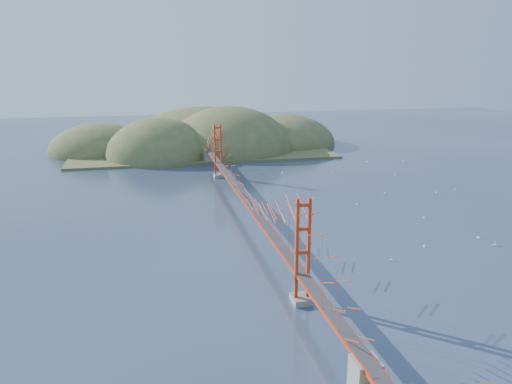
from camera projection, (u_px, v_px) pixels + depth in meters
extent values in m
plane|color=#2A3A54|center=(246.00, 218.00, 82.25)|extent=(320.00, 320.00, 0.00)
cube|color=gray|center=(301.00, 299.00, 53.90)|extent=(2.00, 2.40, 0.70)
cube|color=gray|center=(218.00, 176.00, 110.41)|extent=(2.00, 2.40, 0.70)
cube|color=red|center=(246.00, 199.00, 81.39)|extent=(1.40, 92.00, 0.16)
cube|color=red|center=(246.00, 200.00, 81.44)|extent=(1.33, 92.00, 0.24)
cube|color=#38383A|center=(246.00, 198.00, 81.36)|extent=(1.19, 92.00, 0.03)
cube|color=gray|center=(365.00, 378.00, 38.50)|extent=(2.00, 2.20, 3.30)
cube|color=gray|center=(209.00, 156.00, 125.14)|extent=(2.20, 2.60, 3.30)
cube|color=olive|center=(201.00, 149.00, 142.46)|extent=(70.00, 40.00, 0.60)
ellipsoid|color=olive|center=(159.00, 157.00, 132.44)|extent=(28.00, 28.00, 21.00)
ellipsoid|color=olive|center=(230.00, 150.00, 142.34)|extent=(36.00, 36.00, 25.00)
ellipsoid|color=olive|center=(283.00, 144.00, 153.70)|extent=(32.00, 32.00, 18.00)
ellipsoid|color=olive|center=(100.00, 152.00, 140.33)|extent=(28.00, 28.00, 16.00)
ellipsoid|color=olive|center=(202.00, 142.00, 156.13)|extent=(44.00, 44.00, 22.00)
cube|color=white|center=(367.00, 162.00, 126.82)|extent=(0.31, 0.52, 0.09)
cylinder|color=white|center=(367.00, 161.00, 126.75)|extent=(0.01, 0.01, 0.54)
cube|color=white|center=(424.00, 247.00, 69.73)|extent=(0.28, 0.52, 0.09)
cylinder|color=white|center=(424.00, 245.00, 69.66)|extent=(0.01, 0.01, 0.54)
cube|color=white|center=(478.00, 237.00, 73.32)|extent=(0.29, 0.56, 0.10)
cylinder|color=white|center=(479.00, 235.00, 73.24)|extent=(0.02, 0.02, 0.58)
cube|color=white|center=(314.00, 199.00, 93.09)|extent=(0.52, 0.30, 0.09)
cylinder|color=white|center=(314.00, 198.00, 93.02)|extent=(0.01, 0.01, 0.54)
cube|color=white|center=(332.00, 173.00, 114.57)|extent=(0.50, 0.40, 0.09)
cylinder|color=white|center=(332.00, 172.00, 114.50)|extent=(0.01, 0.01, 0.54)
cube|color=white|center=(495.00, 245.00, 70.22)|extent=(0.62, 0.47, 0.11)
cylinder|color=white|center=(495.00, 243.00, 70.14)|extent=(0.02, 0.02, 0.66)
cube|color=white|center=(424.00, 217.00, 82.48)|extent=(0.35, 0.52, 0.09)
cylinder|color=white|center=(424.00, 216.00, 82.41)|extent=(0.01, 0.01, 0.54)
cube|color=white|center=(391.00, 260.00, 65.10)|extent=(0.53, 0.36, 0.09)
cylinder|color=white|center=(391.00, 258.00, 65.02)|extent=(0.01, 0.01, 0.55)
cube|color=white|center=(385.00, 194.00, 96.75)|extent=(0.51, 0.53, 0.10)
cylinder|color=white|center=(385.00, 192.00, 96.67)|extent=(0.02, 0.02, 0.61)
cube|color=white|center=(436.00, 193.00, 97.25)|extent=(0.55, 0.59, 0.11)
cylinder|color=white|center=(436.00, 191.00, 97.16)|extent=(0.02, 0.02, 0.66)
cube|color=white|center=(395.00, 175.00, 112.48)|extent=(0.32, 0.55, 0.09)
cylinder|color=white|center=(395.00, 174.00, 112.41)|extent=(0.02, 0.02, 0.57)
cube|color=white|center=(357.00, 204.00, 89.76)|extent=(0.27, 0.60, 0.11)
cylinder|color=white|center=(357.00, 203.00, 89.68)|extent=(0.02, 0.02, 0.63)
cube|color=white|center=(403.00, 161.00, 127.24)|extent=(0.50, 0.23, 0.09)
cylinder|color=white|center=(403.00, 160.00, 127.17)|extent=(0.01, 0.01, 0.53)
cube|color=white|center=(282.00, 173.00, 114.09)|extent=(0.53, 0.25, 0.09)
cylinder|color=white|center=(282.00, 172.00, 114.02)|extent=(0.01, 0.01, 0.56)
cube|color=white|center=(455.00, 190.00, 99.73)|extent=(0.61, 0.44, 0.11)
cylinder|color=white|center=(455.00, 188.00, 99.64)|extent=(0.02, 0.02, 0.64)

